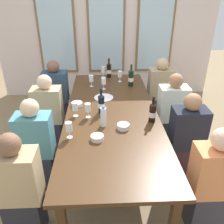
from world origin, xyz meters
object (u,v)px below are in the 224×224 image
at_px(tasting_bowl_2, 77,104).
at_px(wine_glass_2, 88,108).
at_px(wine_bottle_1, 152,112).
at_px(wine_glass_0, 103,70).
at_px(dining_table, 112,116).
at_px(seated_person_2, 37,148).
at_px(seated_person_0, 49,116).
at_px(wine_bottle_0, 131,78).
at_px(wine_bottle_3, 109,70).
at_px(seated_person_5, 160,93).
at_px(wine_glass_1, 69,127).
at_px(wine_glass_6, 104,81).
at_px(seated_person_7, 211,185).
at_px(wine_glass_3, 91,79).
at_px(tasting_bowl_1, 97,138).
at_px(seated_person_4, 57,96).
at_px(seated_person_1, 171,114).
at_px(wine_glass_4, 120,74).
at_px(seated_person_6, 20,191).
at_px(white_plate_0, 104,98).
at_px(tasting_bowl_0, 123,126).
at_px(seated_person_3, 186,141).
at_px(wine_bottle_2, 101,103).
at_px(water_bottle, 103,117).
at_px(wine_glass_5, 75,107).

distance_m(tasting_bowl_2, wine_glass_2, 0.36).
relative_size(wine_bottle_1, wine_glass_0, 1.73).
height_order(dining_table, seated_person_2, seated_person_2).
bearing_deg(seated_person_0, wine_bottle_0, 23.34).
height_order(wine_glass_0, seated_person_0, seated_person_0).
bearing_deg(wine_bottle_3, seated_person_5, -14.40).
bearing_deg(seated_person_2, seated_person_0, 90.00).
bearing_deg(wine_glass_1, wine_bottle_0, 60.25).
relative_size(wine_glass_0, wine_glass_6, 1.00).
distance_m(wine_glass_6, seated_person_7, 2.01).
bearing_deg(wine_glass_3, dining_table, -72.37).
bearing_deg(seated_person_5, wine_bottle_0, -158.84).
xyz_separation_m(tasting_bowl_1, wine_glass_0, (0.09, 1.83, 0.09)).
distance_m(dining_table, tasting_bowl_2, 0.48).
bearing_deg(wine_bottle_1, wine_glass_6, 118.48).
height_order(dining_table, tasting_bowl_1, tasting_bowl_1).
xyz_separation_m(wine_glass_0, seated_person_5, (0.92, -0.22, -0.33)).
relative_size(wine_glass_6, seated_person_4, 0.16).
height_order(tasting_bowl_2, seated_person_1, seated_person_1).
bearing_deg(wine_glass_3, wine_glass_4, 22.42).
bearing_deg(wine_glass_6, tasting_bowl_2, -123.50).
xyz_separation_m(seated_person_4, seated_person_5, (1.68, 0.05, 0.00)).
xyz_separation_m(seated_person_6, seated_person_7, (1.68, -0.01, 0.00)).
xyz_separation_m(dining_table, white_plate_0, (-0.09, 0.42, 0.06)).
height_order(wine_glass_4, wine_glass_6, same).
relative_size(tasting_bowl_0, seated_person_5, 0.12).
xyz_separation_m(white_plate_0, wine_glass_4, (0.27, 0.61, 0.12)).
bearing_deg(seated_person_2, seated_person_7, -20.59).
bearing_deg(wine_glass_1, wine_glass_6, 73.76).
distance_m(seated_person_3, seated_person_6, 1.81).
distance_m(white_plate_0, seated_person_4, 0.96).
height_order(wine_glass_0, seated_person_1, seated_person_1).
bearing_deg(wine_glass_4, tasting_bowl_2, -126.40).
bearing_deg(seated_person_3, seated_person_7, -90.00).
xyz_separation_m(tasting_bowl_0, wine_glass_6, (-0.19, 1.11, 0.09)).
xyz_separation_m(wine_glass_2, seated_person_1, (1.12, 0.41, -0.34)).
distance_m(wine_bottle_2, tasting_bowl_1, 0.59).
distance_m(wine_bottle_0, water_bottle, 1.23).
height_order(white_plate_0, seated_person_5, seated_person_5).
height_order(wine_glass_0, seated_person_2, seated_person_2).
relative_size(tasting_bowl_1, seated_person_3, 0.12).
bearing_deg(tasting_bowl_1, seated_person_3, 13.64).
bearing_deg(wine_glass_5, dining_table, 9.98).
bearing_deg(wine_glass_1, tasting_bowl_2, 88.82).
distance_m(seated_person_4, seated_person_5, 1.68).
height_order(water_bottle, seated_person_5, seated_person_5).
xyz_separation_m(wine_bottle_3, seated_person_6, (-0.85, -2.26, -0.33)).
distance_m(wine_glass_3, wine_glass_4, 0.48).
bearing_deg(wine_glass_2, seated_person_3, -11.15).
bearing_deg(seated_person_1, dining_table, -160.38).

